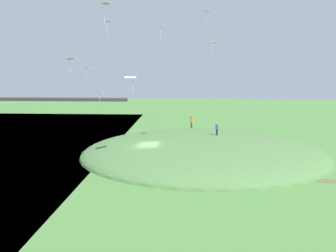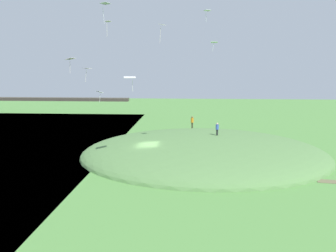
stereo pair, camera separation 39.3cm
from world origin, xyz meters
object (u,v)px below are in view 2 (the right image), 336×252
Objects in this scene: person_walking_path at (217,128)px; kite_1 at (100,92)px; kite_0 at (214,43)px; kite_7 at (207,11)px; kite_3 at (70,59)px; kite_9 at (108,22)px; kite_4 at (105,4)px; kite_5 at (87,69)px; kite_6 at (162,26)px; kite_8 at (130,78)px; person_on_hilltop at (192,121)px.

person_walking_path is 15.32m from kite_1.
kite_7 is (-1.40, -9.31, 2.58)m from kite_0.
kite_9 is (3.80, 2.42, 4.26)m from kite_3.
kite_7 is 0.63× the size of kite_9.
kite_0 is 0.65× the size of kite_4.
kite_4 is (-11.23, -12.74, 2.76)m from kite_0.
kite_5 is (-4.12, 7.01, -6.13)m from kite_4.
kite_3 is 1.50× the size of kite_7.
kite_5 is (1.16, 2.29, -1.08)m from kite_3.
kite_4 reaches higher than kite_9.
kite_4 is 7.33m from kite_9.
kite_7 is (-1.84, -6.38, 13.35)m from person_walking_path.
kite_7 is at bearing 56.74° from person_walking_path.
kite_9 is at bearing -5.72° from person_walking_path.
kite_6 is at bearing 15.44° from kite_3.
kite_5 is 1.06× the size of kite_8.
kite_8 is at bearing -164.60° from kite_7.
kite_1 is (-14.31, -2.90, 4.64)m from person_walking_path.
kite_0 reaches higher than kite_3.
person_walking_path is 1.03× the size of kite_8.
kite_3 reaches higher than person_on_hilltop.
kite_9 is (-13.14, -2.66, 12.75)m from person_walking_path.
kite_1 is at bearing -157.21° from kite_0.
kite_7 reaches higher than kite_1.
kite_3 reaches higher than kite_5.
kite_1 is 0.86× the size of kite_8.
kite_5 reaches higher than person_walking_path.
kite_7 reaches higher than kite_0.
kite_9 is at bearing -156.22° from kite_0.
kite_8 reaches higher than person_on_hilltop.
kite_8 is (-7.81, -2.15, -6.78)m from kite_7.
kite_3 is 2.78m from kite_5.
kite_9 is (-10.00, -11.18, 13.23)m from person_on_hilltop.
kite_3 reaches higher than kite_1.
kite_0 is 14.02m from kite_9.
kite_9 is (2.65, 0.13, 5.34)m from kite_5.
kite_9 is at bearing 161.79° from kite_7.
kite_0 is at bearing 25.90° from kite_3.
kite_0 is 18.48m from kite_3.
kite_8 is at bearing -50.35° from kite_1.
person_on_hilltop is 19.57m from kite_8.
person_walking_path is at bearing -81.51° from kite_0.
kite_9 reaches higher than kite_8.
person_on_hilltop is at bearing 71.02° from kite_6.
kite_3 is (-2.63, -2.18, 3.84)m from kite_1.
kite_6 is at bearing 57.35° from kite_4.
kite_0 is at bearing 22.79° from kite_1.
kite_7 is at bearing -98.56° from kite_0.
kite_5 is 10.21m from kite_6.
kite_5 reaches higher than kite_8.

